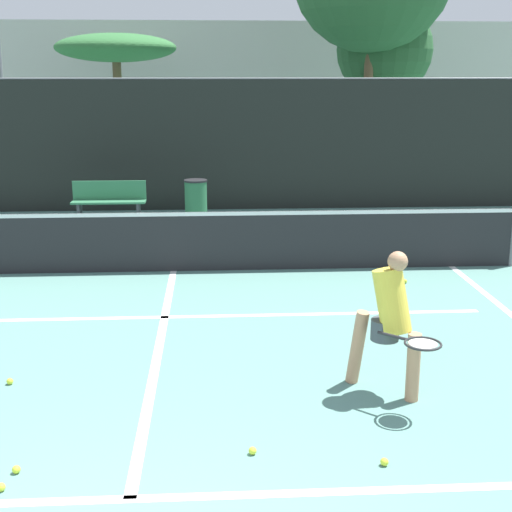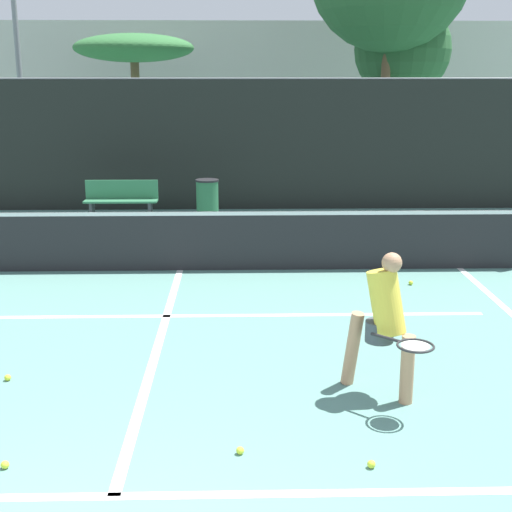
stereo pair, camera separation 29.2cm
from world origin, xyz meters
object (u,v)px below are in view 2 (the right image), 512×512
object	(u,v)px
courtside_bench	(121,199)
trash_bin	(207,200)
parked_car	(249,160)
player_practicing	(384,319)

from	to	relation	value
courtside_bench	trash_bin	distance (m)	1.82
trash_bin	parked_car	world-z (taller)	parked_car
player_practicing	parked_car	distance (m)	14.06
player_practicing	parked_car	world-z (taller)	parked_car
player_practicing	courtside_bench	distance (m)	9.40
player_practicing	parked_car	bearing A→B (deg)	136.93
parked_car	trash_bin	bearing A→B (deg)	-100.11
player_practicing	courtside_bench	world-z (taller)	player_practicing
courtside_bench	parked_car	size ratio (longest dim) A/B	0.33
trash_bin	courtside_bench	bearing A→B (deg)	179.53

